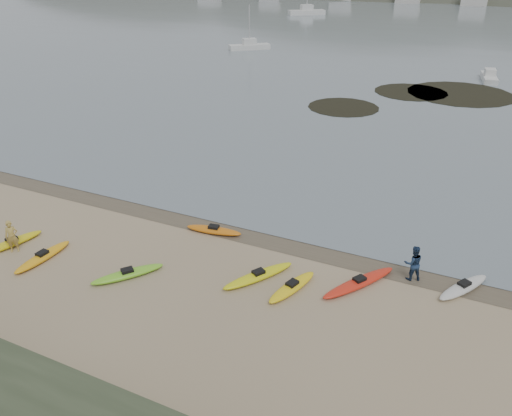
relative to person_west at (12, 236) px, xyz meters
The scene contains 7 objects.
ground 12.71m from the person_west, 34.09° to the left, with size 600.00×600.00×0.00m, color tan.
wet_sand 12.54m from the person_west, 32.95° to the left, with size 60.00×60.00×0.00m, color brown.
kayaks 10.92m from the person_west, 16.16° to the left, with size 23.88×9.62×0.34m.
person_west is the anchor object (origin of this frame).
person_east 20.04m from the person_west, 18.04° to the left, with size 0.87×0.67×1.78m, color navy.
kelp_mats 43.75m from the person_west, 70.61° to the left, with size 19.24×19.76×0.04m.
moored_boats 93.19m from the person_west, 81.20° to the left, with size 97.65×63.50×1.25m.
Camera 1 is at (10.20, -21.72, 13.87)m, focal length 35.00 mm.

